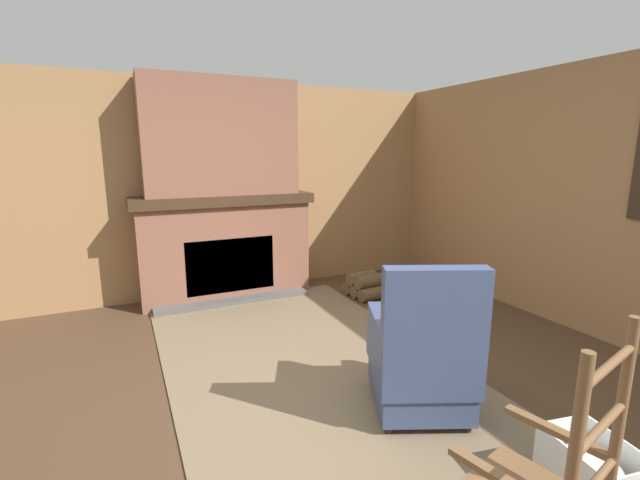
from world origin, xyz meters
name	(u,v)px	position (x,y,z in m)	size (l,w,h in m)	color
ground_plane	(320,412)	(0.00, 0.00, 0.00)	(14.00, 14.00, 0.00)	#4C3523
wood_panel_wall_left	(219,190)	(-2.78, 0.00, 1.23)	(0.06, 6.11, 2.46)	#9E7247
wood_panel_wall_back	(614,201)	(0.02, 2.78, 1.24)	(6.11, 0.09, 2.46)	#9E7247
fireplace_hearth	(226,247)	(-2.52, 0.00, 0.59)	(0.65, 1.98, 1.19)	brown
chimney_breast	(221,137)	(-2.54, 0.00, 1.81)	(0.38, 1.66, 1.25)	brown
area_rug	(320,378)	(-0.38, 0.17, 0.01)	(4.06, 2.09, 0.01)	#7A664C
armchair	(421,359)	(0.26, 0.58, 0.37)	(0.86, 0.82, 1.03)	#3D4C75
firewood_stack	(365,286)	(-1.84, 1.46, 0.13)	(0.49, 0.40, 0.28)	brown
laundry_basket	(592,474)	(1.22, 0.84, 0.17)	(0.45, 0.37, 0.33)	white
oil_lamp_vase	(160,186)	(-2.58, -0.66, 1.30)	(0.11, 0.11, 0.31)	#B24C42
storage_case	(274,186)	(-2.58, 0.61, 1.26)	(0.13, 0.28, 0.14)	black
decorative_plate_on_mantel	(228,183)	(-2.60, 0.07, 1.31)	(0.07, 0.25, 0.25)	#336093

